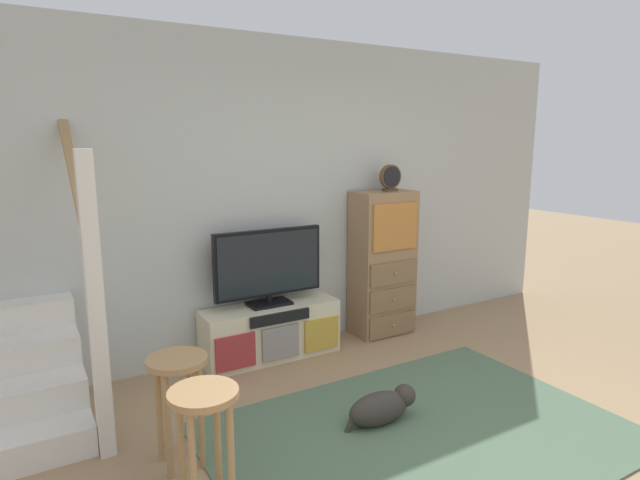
% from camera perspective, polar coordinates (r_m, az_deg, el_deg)
% --- Properties ---
extents(back_wall, '(6.40, 0.12, 2.70)m').
position_cam_1_polar(back_wall, '(4.68, -3.64, 4.72)').
color(back_wall, '#B2B7B2').
rests_on(back_wall, ground_plane).
extents(area_rug, '(2.60, 1.80, 0.01)m').
position_cam_1_polar(area_rug, '(3.61, 10.98, -20.05)').
color(area_rug, '#4C664C').
rests_on(area_rug, ground_plane).
extents(media_console, '(1.18, 0.38, 0.47)m').
position_cam_1_polar(media_console, '(4.57, -5.34, -9.88)').
color(media_console, beige).
rests_on(media_console, ground_plane).
extents(television, '(0.96, 0.22, 0.65)m').
position_cam_1_polar(television, '(4.42, -5.61, -2.74)').
color(television, black).
rests_on(television, media_console).
extents(side_cabinet, '(0.58, 0.38, 1.38)m').
position_cam_1_polar(side_cabinet, '(5.04, 6.84, -2.55)').
color(side_cabinet, '#93704C').
rests_on(side_cabinet, ground_plane).
extents(desk_clock, '(0.22, 0.08, 0.25)m').
position_cam_1_polar(desk_clock, '(4.94, 7.66, 6.71)').
color(desk_clock, '#4C3823').
rests_on(desk_clock, side_cabinet).
extents(staircase, '(1.00, 1.36, 2.20)m').
position_cam_1_polar(staircase, '(4.17, -30.86, -11.51)').
color(staircase, silver).
rests_on(staircase, ground_plane).
extents(bar_stool_near, '(0.34, 0.34, 0.67)m').
position_cam_1_polar(bar_stool_near, '(2.73, -12.44, -18.85)').
color(bar_stool_near, '#A37A4C').
rests_on(bar_stool_near, ground_plane).
extents(bar_stool_far, '(0.34, 0.34, 0.65)m').
position_cam_1_polar(bar_stool_far, '(3.16, -15.15, -14.93)').
color(bar_stool_far, '#A37A4C').
rests_on(bar_stool_far, ground_plane).
extents(dog, '(0.54, 0.22, 0.23)m').
position_cam_1_polar(dog, '(3.65, 6.79, -17.55)').
color(dog, '#332D28').
rests_on(dog, ground_plane).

